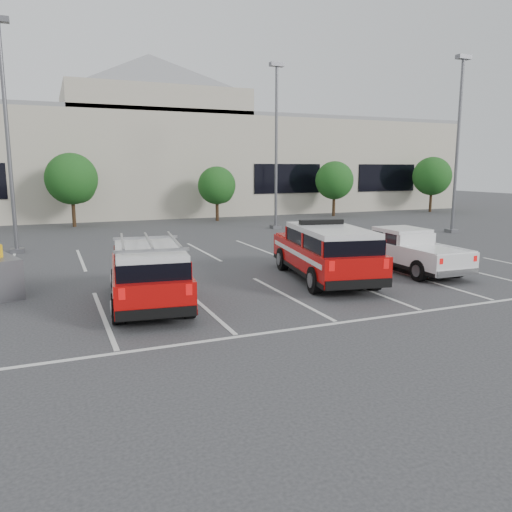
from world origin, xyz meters
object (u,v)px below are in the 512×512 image
Objects in this scene: white_pickup at (408,254)px; tree_mid_left at (73,181)px; tree_mid_right at (218,187)px; convention_building at (128,158)px; tree_far_right at (432,177)px; tree_right at (335,182)px; ladder_suv at (149,279)px; light_pole_mid at (276,147)px; fire_chief_suv at (325,256)px; light_pole_left at (8,138)px; light_pole_right at (458,145)px.

tree_mid_left is at bearing 119.97° from white_pickup.
tree_mid_left reaches higher than tree_mid_right.
convention_building is 12.38× the size of tree_far_right.
tree_mid_right is at bearing -63.43° from convention_building.
tree_right is 28.81m from ladder_suv.
tree_mid_right is 0.39× the size of light_pole_mid.
light_pole_mid is at bearing -66.74° from convention_building.
light_pole_mid is 1.67× the size of fire_chief_suv.
tree_mid_right is 20.32m from white_pickup.
fire_chief_suv is (-2.88, -20.45, -1.66)m from tree_mid_right.
convention_building is at bearing 88.95° from ladder_suv.
tree_far_right is 30.77m from fire_chief_suv.
white_pickup is (13.95, -10.17, -4.56)m from light_pole_left.
convention_building is at bearing 125.89° from light_pole_right.
light_pole_right is (24.00, -2.00, 0.00)m from light_pole_left.
fire_chief_suv reaches higher than white_pickup.
fire_chief_suv is 3.75m from white_pickup.
convention_building is 30.59m from fire_chief_suv.
light_pole_left is at bearing -142.50° from tree_mid_right.
tree_mid_left is 0.47× the size of light_pole_mid.
light_pole_mid is at bearing 146.31° from light_pole_right.
tree_mid_right is at bearing -180.00° from tree_right.
tree_mid_right is 10.00m from tree_right.
white_pickup is (5.77, -30.04, -4.09)m from convention_building.
light_pole_right reaches higher than white_pickup.
light_pole_mid is (6.82, -15.86, 0.47)m from convention_building.
ladder_suv is at bearing -125.72° from light_pole_mid.
tree_far_right is (30.00, 0.00, 0.00)m from tree_mid_left.
fire_chief_suv is 6.35m from ladder_suv.
ladder_suv is (0.85, -21.43, -2.26)m from tree_mid_left.
white_pickup is at bearing -61.75° from tree_mid_left.
light_pole_mid is at bearing -26.92° from tree_mid_left.
tree_right is 0.43× the size of light_pole_mid.
ladder_suv is at bearing -97.73° from convention_building.
ladder_suv is (-19.15, -21.43, -1.99)m from tree_right.
tree_far_right is 34.65m from light_pole_left.
light_pole_left reaches higher than ladder_suv.
tree_right is at bearing 23.51° from light_pole_left.
tree_mid_right is 20.72m from fire_chief_suv.
ladder_suv is (-29.15, -21.43, -2.26)m from tree_far_right.
white_pickup is at bearing -140.87° from light_pole_right.
tree_mid_right is 0.39× the size of light_pole_left.
tree_mid_right is at bearing 73.56° from ladder_suv.
tree_mid_right reaches higher than white_pickup.
convention_building is 5.86× the size of light_pole_right.
tree_right reaches higher than ladder_suv.
light_pole_right is (0.91, -12.05, 2.41)m from tree_right.
tree_far_right is at bearing 52.96° from light_pole_right.
white_pickup is (-10.05, -8.17, -4.56)m from light_pole_right.
fire_chief_suv is at bearing -86.16° from convention_building.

